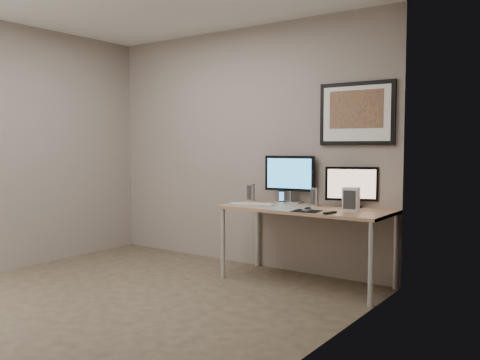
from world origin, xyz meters
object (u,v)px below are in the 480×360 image
(desk, at_px, (306,214))
(speaker_right, at_px, (315,197))
(speaker_left, at_px, (252,192))
(framed_art, at_px, (357,113))
(monitor_large, at_px, (289,177))
(fan_unit, at_px, (351,199))
(monitor_tv, at_px, (351,186))
(keyboard, at_px, (252,204))
(phone_dock, at_px, (282,197))

(desk, xyz_separation_m, speaker_right, (0.00, 0.17, 0.15))
(desk, bearing_deg, speaker_left, 166.29)
(framed_art, bearing_deg, speaker_right, -155.41)
(monitor_large, distance_m, speaker_left, 0.46)
(framed_art, xyz_separation_m, monitor_large, (-0.68, -0.08, -0.62))
(desk, xyz_separation_m, fan_unit, (0.44, 0.01, 0.17))
(speaker_left, bearing_deg, desk, -3.66)
(monitor_large, bearing_deg, monitor_tv, -8.69)
(speaker_left, relative_size, speaker_right, 1.03)
(monitor_large, distance_m, keyboard, 0.51)
(speaker_right, xyz_separation_m, fan_unit, (0.44, -0.16, 0.02))
(speaker_left, xyz_separation_m, keyboard, (0.21, -0.31, -0.08))
(monitor_tv, xyz_separation_m, fan_unit, (0.10, -0.24, -0.10))
(phone_dock, xyz_separation_m, keyboard, (-0.18, -0.28, -0.06))
(framed_art, height_order, keyboard, framed_art)
(phone_dock, bearing_deg, monitor_large, 49.92)
(framed_art, height_order, fan_unit, framed_art)
(monitor_large, bearing_deg, phone_dock, -116.47)
(desk, height_order, framed_art, framed_art)
(speaker_right, height_order, fan_unit, fan_unit)
(monitor_large, height_order, speaker_left, monitor_large)
(speaker_right, xyz_separation_m, keyboard, (-0.54, -0.30, -0.08))
(monitor_tv, distance_m, speaker_right, 0.37)
(desk, relative_size, framed_art, 2.13)
(desk, distance_m, keyboard, 0.56)
(speaker_left, bearing_deg, framed_art, 17.68)
(monitor_large, relative_size, speaker_right, 2.99)
(framed_art, xyz_separation_m, keyboard, (-0.89, -0.46, -0.88))
(monitor_large, xyz_separation_m, speaker_right, (0.34, -0.08, -0.18))
(speaker_right, bearing_deg, speaker_left, -156.18)
(monitor_tv, bearing_deg, framed_art, 61.40)
(keyboard, xyz_separation_m, fan_unit, (0.98, 0.14, 0.10))
(phone_dock, bearing_deg, speaker_right, -19.26)
(phone_dock, bearing_deg, fan_unit, -32.32)
(keyboard, bearing_deg, speaker_left, 109.78)
(monitor_tv, distance_m, fan_unit, 0.28)
(framed_art, relative_size, speaker_left, 4.10)
(speaker_right, relative_size, keyboard, 0.39)
(framed_art, bearing_deg, speaker_left, -172.36)
(desk, bearing_deg, phone_dock, 157.49)
(desk, relative_size, fan_unit, 7.55)
(monitor_large, height_order, keyboard, monitor_large)
(monitor_large, xyz_separation_m, keyboard, (-0.21, -0.38, -0.26))
(monitor_tv, relative_size, speaker_left, 2.56)
(framed_art, xyz_separation_m, monitor_tv, (-0.01, -0.07, -0.68))
(phone_dock, bearing_deg, speaker_left, 152.47)
(monitor_large, height_order, fan_unit, monitor_large)
(speaker_right, distance_m, keyboard, 0.63)
(framed_art, xyz_separation_m, speaker_right, (-0.35, -0.16, -0.80))
(speaker_left, relative_size, fan_unit, 0.86)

